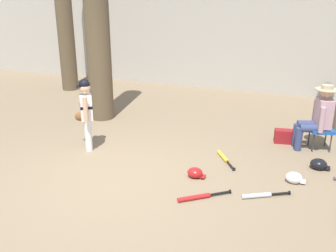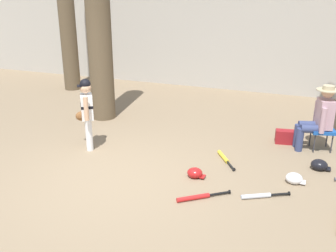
{
  "view_description": "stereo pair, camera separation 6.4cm",
  "coord_description": "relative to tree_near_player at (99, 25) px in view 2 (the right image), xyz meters",
  "views": [
    {
      "loc": [
        2.54,
        -4.61,
        2.8
      ],
      "look_at": [
        0.6,
        0.64,
        0.75
      ],
      "focal_mm": 40.66,
      "sensor_mm": 36.0,
      "label": 1
    },
    {
      "loc": [
        2.6,
        -4.58,
        2.8
      ],
      "look_at": [
        0.6,
        0.64,
        0.75
      ],
      "focal_mm": 40.66,
      "sensor_mm": 36.0,
      "label": 2
    }
  ],
  "objects": [
    {
      "name": "ground_plane",
      "position": [
        1.71,
        -2.57,
        -2.05
      ],
      "size": [
        60.0,
        60.0,
        0.0
      ],
      "primitive_type": "plane",
      "color": "#7F6B51"
    },
    {
      "name": "folding_stool",
      "position": [
        4.61,
        -0.2,
        -1.68
      ],
      "size": [
        0.49,
        0.49,
        0.41
      ],
      "color": "#194C9E",
      "rests_on": "ground"
    },
    {
      "name": "tree_near_player",
      "position": [
        0.0,
        0.0,
        0.0
      ],
      "size": [
        0.76,
        0.76,
        4.83
      ],
      "color": "brown",
      "rests_on": "ground"
    },
    {
      "name": "batting_helmet_black",
      "position": [
        4.61,
        -1.07,
        -1.97
      ],
      "size": [
        0.32,
        0.24,
        0.18
      ],
      "color": "black",
      "rests_on": "ground"
    },
    {
      "name": "batting_helmet_red",
      "position": [
        2.8,
        -2.05,
        -1.98
      ],
      "size": [
        0.29,
        0.22,
        0.16
      ],
      "color": "#A81919",
      "rests_on": "ground"
    },
    {
      "name": "young_ballplayer",
      "position": [
        0.64,
        -1.65,
        -1.3
      ],
      "size": [
        0.51,
        0.51,
        1.31
      ],
      "color": "white",
      "rests_on": "ground"
    },
    {
      "name": "batting_helmet_white",
      "position": [
        4.26,
        -1.68,
        -1.97
      ],
      "size": [
        0.3,
        0.23,
        0.17
      ],
      "color": "silver",
      "rests_on": "ground"
    },
    {
      "name": "bat_aluminum_silver",
      "position": [
        3.84,
        -2.32,
        -2.01
      ],
      "size": [
        0.66,
        0.41,
        0.07
      ],
      "color": "#B7BCC6",
      "rests_on": "ground"
    },
    {
      "name": "tree_far_left",
      "position": [
        -2.16,
        1.95,
        0.24
      ],
      "size": [
        0.72,
        0.72,
        5.31
      ],
      "color": "brown",
      "rests_on": "ground"
    },
    {
      "name": "concrete_back_wall",
      "position": [
        1.71,
        3.66,
        -0.66
      ],
      "size": [
        18.0,
        0.36,
        2.77
      ],
      "primitive_type": "cube",
      "color": "#ADA89E",
      "rests_on": "ground"
    },
    {
      "name": "bat_red_barrel",
      "position": [
        3.02,
        -2.66,
        -2.01
      ],
      "size": [
        0.67,
        0.54,
        0.07
      ],
      "color": "red",
      "rests_on": "ground"
    },
    {
      "name": "bat_yellow_trainer",
      "position": [
        3.08,
        -1.26,
        -2.01
      ],
      "size": [
        0.45,
        0.65,
        0.07
      ],
      "color": "yellow",
      "rests_on": "ground"
    },
    {
      "name": "handbag_beside_stool",
      "position": [
        3.98,
        -0.12,
        -1.92
      ],
      "size": [
        0.37,
        0.24,
        0.26
      ],
      "primitive_type": "cube",
      "rotation": [
        0.0,
        0.0,
        0.17
      ],
      "color": "maroon",
      "rests_on": "ground"
    },
    {
      "name": "seated_spectator",
      "position": [
        4.52,
        -0.22,
        -1.41
      ],
      "size": [
        0.68,
        0.54,
        1.2
      ],
      "color": "navy",
      "rests_on": "ground"
    }
  ]
}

